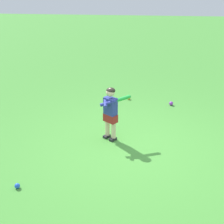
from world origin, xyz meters
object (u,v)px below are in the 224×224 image
play_ball_behind_batter (17,186)px  play_ball_near_batter (129,98)px  child_batter (111,109)px  play_ball_far_right (171,103)px

play_ball_behind_batter → play_ball_near_batter: bearing=68.3°
child_batter → play_ball_near_batter: 2.23m
play_ball_behind_batter → play_ball_far_right: bearing=53.8°
child_batter → play_ball_far_right: 2.36m
play_ball_far_right → play_ball_behind_batter: size_ratio=1.20×
child_batter → play_ball_near_batter: (0.25, 2.13, -0.61)m
play_ball_far_right → play_ball_near_batter: bearing=165.6°
play_ball_near_batter → play_ball_behind_batter: bearing=-111.7°
play_ball_far_right → child_batter: bearing=-125.7°
play_ball_near_batter → play_ball_behind_batter: (-1.53, -3.84, -0.00)m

